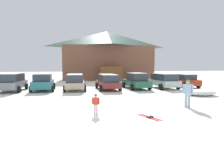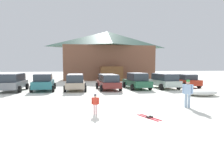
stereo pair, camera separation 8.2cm
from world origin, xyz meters
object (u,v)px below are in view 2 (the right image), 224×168
Objects in this scene: parked_beige_suv at (75,82)px; skier_adult_in_blue_parka at (188,92)px; parked_maroon_van at (108,81)px; skier_child_in_red_jacket at (95,103)px; plowed_snow_pile at (201,92)px; parked_green_coupe at (137,81)px; parked_teal_hatchback at (44,82)px; parked_grey_wagon at (13,82)px; pair_of_skis at (149,117)px; ski_lodge at (107,55)px; parked_red_sedan at (186,81)px; parked_silver_wagon at (164,80)px.

skier_adult_in_blue_parka reaches higher than parked_beige_suv.
skier_child_in_red_jacket is (-2.48, -10.45, -0.29)m from parked_maroon_van.
skier_child_in_red_jacket reaches higher than plowed_snow_pile.
skier_adult_in_blue_parka is at bearing -90.39° from parked_green_coupe.
parked_maroon_van is (6.55, -0.45, 0.02)m from parked_teal_hatchback.
parked_grey_wagon is 15.44m from pair_of_skis.
ski_lodge is 3.72× the size of parked_maroon_van.
parked_grey_wagon is at bearing 127.86° from pair_of_skis.
parked_teal_hatchback is (-9.35, -16.54, -3.66)m from ski_lodge.
parked_red_sedan is 16.17m from skier_child_in_red_jacket.
parked_beige_suv is (-6.18, -16.84, -3.63)m from ski_lodge.
ski_lodge reaches higher than parked_beige_suv.
skier_child_in_red_jacket is 0.40× the size of plowed_snow_pile.
parked_maroon_van is 3.19m from parked_green_coupe.
skier_adult_in_blue_parka is (-3.19, -9.85, 0.04)m from parked_silver_wagon.
skier_adult_in_blue_parka is at bearing -56.94° from parked_beige_suv.
parked_silver_wagon is 10.35m from skier_adult_in_blue_parka.
ski_lodge is 27.06m from skier_adult_in_blue_parka.
skier_adult_in_blue_parka is 0.64× the size of plowed_snow_pile.
plowed_snow_pile is at bearing -23.56° from parked_teal_hatchback.
parked_green_coupe is 1.16× the size of parked_red_sedan.
parked_silver_wagon reaches higher than skier_child_in_red_jacket.
parked_beige_suv is at bearing -110.15° from ski_lodge.
parked_teal_hatchback is 2.88× the size of pair_of_skis.
parked_grey_wagon reaches higher than parked_green_coupe.
parked_green_coupe is (3.18, 0.20, -0.01)m from parked_maroon_van.
ski_lodge is 17.60m from parked_maroon_van.
parked_red_sedan is 2.73× the size of pair_of_skis.
parked_grey_wagon is at bearing 177.89° from parked_teal_hatchback.
skier_adult_in_blue_parka is 3.71m from pair_of_skis.
parked_grey_wagon is 13.05m from skier_child_in_red_jacket.
parked_teal_hatchback is at bearing 133.22° from skier_adult_in_blue_parka.
skier_child_in_red_jacket is 0.71× the size of pair_of_skis.
parked_green_coupe is at bearing 124.35° from plowed_snow_pile.
parked_grey_wagon is at bearing 176.13° from parked_beige_suv.
parked_silver_wagon is 13.67m from skier_child_in_red_jacket.
pair_of_skis is at bearing -139.07° from plowed_snow_pile.
parked_maroon_van is 10.31m from skier_adult_in_blue_parka.
parked_teal_hatchback is 14.11m from skier_adult_in_blue_parka.
parked_silver_wagon is at bearing -78.32° from ski_lodge.
parked_maroon_van is 6.31m from parked_silver_wagon.
parked_teal_hatchback reaches higher than skier_child_in_red_jacket.
parked_maroon_van is at bearing -179.85° from parked_silver_wagon.
parked_silver_wagon is 3.02× the size of pair_of_skis.
parked_grey_wagon is 6.10m from parked_beige_suv.
pair_of_skis is at bearing -73.97° from parked_beige_suv.
parked_red_sedan is at bearing 2.08° from parked_beige_suv.
pair_of_skis is at bearing -95.60° from ski_lodge.
parked_silver_wagon is at bearing -1.95° from parked_teal_hatchback.
parked_green_coupe is at bearing 62.01° from skier_child_in_red_jacket.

